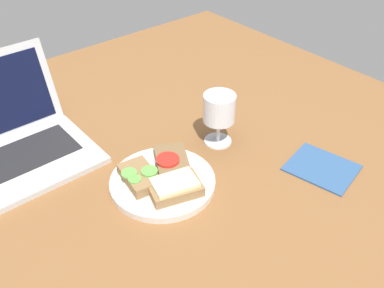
{
  "coord_description": "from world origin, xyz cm",
  "views": [
    {
      "loc": [
        -43.7,
        -56.03,
        63.75
      ],
      "look_at": [
        3.71,
        0.51,
        8.0
      ],
      "focal_mm": 40.0,
      "sensor_mm": 36.0,
      "label": 1
    }
  ],
  "objects_px": {
    "sandwich_with_cucumber": "(140,176)",
    "wine_glass": "(219,110)",
    "sandwich_with_cheese": "(175,187)",
    "laptop": "(3,143)",
    "plate": "(163,182)",
    "napkin": "(322,168)",
    "sandwich_with_tomato": "(172,163)"
  },
  "relations": [
    {
      "from": "sandwich_with_cucumber",
      "to": "wine_glass",
      "type": "xyz_separation_m",
      "value": [
        0.23,
        0.01,
        0.06
      ]
    },
    {
      "from": "sandwich_with_cucumber",
      "to": "sandwich_with_cheese",
      "type": "xyz_separation_m",
      "value": [
        0.04,
        -0.07,
        0.0
      ]
    },
    {
      "from": "sandwich_with_cucumber",
      "to": "laptop",
      "type": "xyz_separation_m",
      "value": [
        -0.18,
        0.27,
        0.02
      ]
    },
    {
      "from": "sandwich_with_cheese",
      "to": "laptop",
      "type": "xyz_separation_m",
      "value": [
        -0.21,
        0.34,
        0.01
      ]
    },
    {
      "from": "laptop",
      "to": "sandwich_with_cucumber",
      "type": "bearing_deg",
      "value": -56.77
    },
    {
      "from": "plate",
      "to": "napkin",
      "type": "height_order",
      "value": "plate"
    },
    {
      "from": "sandwich_with_cucumber",
      "to": "wine_glass",
      "type": "relative_size",
      "value": 0.83
    },
    {
      "from": "sandwich_with_tomato",
      "to": "wine_glass",
      "type": "height_order",
      "value": "wine_glass"
    },
    {
      "from": "wine_glass",
      "to": "sandwich_with_cucumber",
      "type": "bearing_deg",
      "value": -177.06
    },
    {
      "from": "sandwich_with_cucumber",
      "to": "sandwich_with_cheese",
      "type": "bearing_deg",
      "value": -64.03
    },
    {
      "from": "wine_glass",
      "to": "napkin",
      "type": "height_order",
      "value": "wine_glass"
    },
    {
      "from": "sandwich_with_cheese",
      "to": "laptop",
      "type": "relative_size",
      "value": 0.35
    },
    {
      "from": "sandwich_with_cucumber",
      "to": "wine_glass",
      "type": "height_order",
      "value": "wine_glass"
    },
    {
      "from": "sandwich_with_tomato",
      "to": "laptop",
      "type": "xyz_separation_m",
      "value": [
        -0.26,
        0.27,
        0.02
      ]
    },
    {
      "from": "sandwich_with_cucumber",
      "to": "sandwich_with_tomato",
      "type": "bearing_deg",
      "value": -4.03
    },
    {
      "from": "sandwich_with_tomato",
      "to": "laptop",
      "type": "height_order",
      "value": "laptop"
    },
    {
      "from": "plate",
      "to": "napkin",
      "type": "distance_m",
      "value": 0.35
    },
    {
      "from": "plate",
      "to": "sandwich_with_tomato",
      "type": "xyz_separation_m",
      "value": [
        0.04,
        0.02,
        0.02
      ]
    },
    {
      "from": "sandwich_with_cheese",
      "to": "sandwich_with_tomato",
      "type": "height_order",
      "value": "sandwich_with_cheese"
    },
    {
      "from": "napkin",
      "to": "laptop",
      "type": "bearing_deg",
      "value": 137.14
    },
    {
      "from": "wine_glass",
      "to": "sandwich_with_tomato",
      "type": "bearing_deg",
      "value": -173.42
    },
    {
      "from": "laptop",
      "to": "napkin",
      "type": "distance_m",
      "value": 0.7
    },
    {
      "from": "plate",
      "to": "napkin",
      "type": "relative_size",
      "value": 1.58
    },
    {
      "from": "sandwich_with_cucumber",
      "to": "laptop",
      "type": "bearing_deg",
      "value": 123.23
    },
    {
      "from": "sandwich_with_cheese",
      "to": "wine_glass",
      "type": "distance_m",
      "value": 0.22
    },
    {
      "from": "sandwich_with_tomato",
      "to": "wine_glass",
      "type": "relative_size",
      "value": 1.03
    },
    {
      "from": "plate",
      "to": "sandwich_with_cheese",
      "type": "bearing_deg",
      "value": -94.2
    },
    {
      "from": "sandwich_with_tomato",
      "to": "napkin",
      "type": "relative_size",
      "value": 0.94
    },
    {
      "from": "sandwich_with_cheese",
      "to": "plate",
      "type": "bearing_deg",
      "value": 85.8
    },
    {
      "from": "plate",
      "to": "sandwich_with_cheese",
      "type": "height_order",
      "value": "sandwich_with_cheese"
    },
    {
      "from": "sandwich_with_tomato",
      "to": "napkin",
      "type": "bearing_deg",
      "value": -38.02
    },
    {
      "from": "sandwich_with_cheese",
      "to": "laptop",
      "type": "height_order",
      "value": "laptop"
    }
  ]
}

